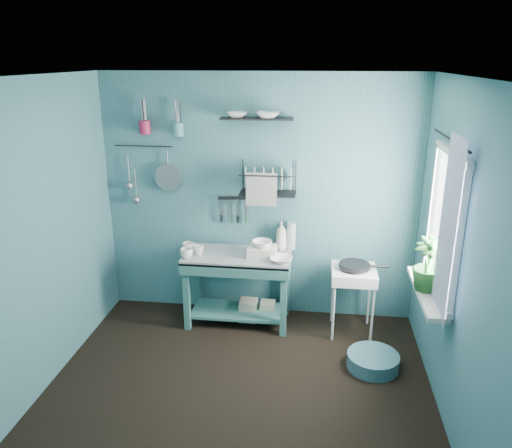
# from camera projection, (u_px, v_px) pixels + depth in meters

# --- Properties ---
(floor) EXTENTS (3.20, 3.20, 0.00)m
(floor) POSITION_uv_depth(u_px,v_px,m) (237.00, 396.00, 4.07)
(floor) COLOR black
(floor) RESTS_ON ground
(ceiling) EXTENTS (3.20, 3.20, 0.00)m
(ceiling) POSITION_uv_depth(u_px,v_px,m) (232.00, 77.00, 3.27)
(ceiling) COLOR silver
(ceiling) RESTS_ON ground
(wall_back) EXTENTS (3.20, 0.00, 3.20)m
(wall_back) POSITION_uv_depth(u_px,v_px,m) (259.00, 199.00, 5.08)
(wall_back) COLOR #396C75
(wall_back) RESTS_ON ground
(wall_front) EXTENTS (3.20, 0.00, 3.20)m
(wall_front) POSITION_uv_depth(u_px,v_px,m) (180.00, 377.00, 2.26)
(wall_front) COLOR #396C75
(wall_front) RESTS_ON ground
(wall_left) EXTENTS (0.00, 3.00, 3.00)m
(wall_left) POSITION_uv_depth(u_px,v_px,m) (31.00, 244.00, 3.86)
(wall_left) COLOR #396C75
(wall_left) RESTS_ON ground
(wall_right) EXTENTS (0.00, 3.00, 3.00)m
(wall_right) POSITION_uv_depth(u_px,v_px,m) (461.00, 265.00, 3.48)
(wall_right) COLOR #396C75
(wall_right) RESTS_ON ground
(work_counter) EXTENTS (1.14, 0.70, 0.75)m
(work_counter) POSITION_uv_depth(u_px,v_px,m) (238.00, 288.00, 5.10)
(work_counter) COLOR #346E6A
(work_counter) RESTS_ON floor
(mug_left) EXTENTS (0.12, 0.12, 0.10)m
(mug_left) POSITION_uv_depth(u_px,v_px,m) (186.00, 253.00, 4.87)
(mug_left) COLOR white
(mug_left) RESTS_ON work_counter
(mug_mid) EXTENTS (0.14, 0.14, 0.09)m
(mug_mid) POSITION_uv_depth(u_px,v_px,m) (199.00, 250.00, 4.95)
(mug_mid) COLOR white
(mug_mid) RESTS_ON work_counter
(mug_right) EXTENTS (0.17, 0.17, 0.10)m
(mug_right) POSITION_uv_depth(u_px,v_px,m) (188.00, 247.00, 5.02)
(mug_right) COLOR white
(mug_right) RESTS_ON work_counter
(wash_tub) EXTENTS (0.28, 0.22, 0.10)m
(wash_tub) POSITION_uv_depth(u_px,v_px,m) (262.00, 251.00, 4.91)
(wash_tub) COLOR silver
(wash_tub) RESTS_ON work_counter
(tub_bowl) EXTENTS (0.20, 0.19, 0.06)m
(tub_bowl) POSITION_uv_depth(u_px,v_px,m) (262.00, 244.00, 4.89)
(tub_bowl) COLOR white
(tub_bowl) RESTS_ON wash_tub
(soap_bottle) EXTENTS (0.12, 0.12, 0.30)m
(soap_bottle) POSITION_uv_depth(u_px,v_px,m) (281.00, 235.00, 5.07)
(soap_bottle) COLOR silver
(soap_bottle) RESTS_ON work_counter
(water_bottle) EXTENTS (0.09, 0.09, 0.28)m
(water_bottle) POSITION_uv_depth(u_px,v_px,m) (291.00, 236.00, 5.08)
(water_bottle) COLOR silver
(water_bottle) RESTS_ON work_counter
(counter_bowl) EXTENTS (0.22, 0.22, 0.05)m
(counter_bowl) POSITION_uv_depth(u_px,v_px,m) (281.00, 260.00, 4.78)
(counter_bowl) COLOR white
(counter_bowl) RESTS_ON work_counter
(hotplate_stand) EXTENTS (0.50, 0.50, 0.68)m
(hotplate_stand) POSITION_uv_depth(u_px,v_px,m) (352.00, 301.00, 4.92)
(hotplate_stand) COLOR white
(hotplate_stand) RESTS_ON floor
(frying_pan) EXTENTS (0.30, 0.30, 0.03)m
(frying_pan) POSITION_uv_depth(u_px,v_px,m) (354.00, 265.00, 4.80)
(frying_pan) COLOR black
(frying_pan) RESTS_ON hotplate_stand
(knife_strip) EXTENTS (0.32, 0.06, 0.03)m
(knife_strip) POSITION_uv_depth(u_px,v_px,m) (233.00, 198.00, 5.08)
(knife_strip) COLOR black
(knife_strip) RESTS_ON wall_back
(dish_rack) EXTENTS (0.57, 0.29, 0.32)m
(dish_rack) POSITION_uv_depth(u_px,v_px,m) (268.00, 178.00, 4.87)
(dish_rack) COLOR black
(dish_rack) RESTS_ON wall_back
(upper_shelf) EXTENTS (0.71, 0.22, 0.01)m
(upper_shelf) POSITION_uv_depth(u_px,v_px,m) (257.00, 119.00, 4.73)
(upper_shelf) COLOR black
(upper_shelf) RESTS_ON wall_back
(shelf_bowl_left) EXTENTS (0.21, 0.21, 0.05)m
(shelf_bowl_left) POSITION_uv_depth(u_px,v_px,m) (237.00, 123.00, 4.76)
(shelf_bowl_left) COLOR white
(shelf_bowl_left) RESTS_ON upper_shelf
(shelf_bowl_right) EXTENTS (0.23, 0.23, 0.06)m
(shelf_bowl_right) POSITION_uv_depth(u_px,v_px,m) (268.00, 119.00, 4.71)
(shelf_bowl_right) COLOR white
(shelf_bowl_right) RESTS_ON upper_shelf
(utensil_cup_magenta) EXTENTS (0.11, 0.11, 0.13)m
(utensil_cup_magenta) POSITION_uv_depth(u_px,v_px,m) (145.00, 127.00, 4.91)
(utensil_cup_magenta) COLOR #AD2047
(utensil_cup_magenta) RESTS_ON wall_back
(utensil_cup_teal) EXTENTS (0.11, 0.11, 0.13)m
(utensil_cup_teal) POSITION_uv_depth(u_px,v_px,m) (178.00, 129.00, 4.88)
(utensil_cup_teal) COLOR teal
(utensil_cup_teal) RESTS_ON wall_back
(colander) EXTENTS (0.28, 0.03, 0.28)m
(colander) POSITION_uv_depth(u_px,v_px,m) (168.00, 177.00, 5.08)
(colander) COLOR gray
(colander) RESTS_ON wall_back
(ladle_outer) EXTENTS (0.01, 0.01, 0.30)m
(ladle_outer) POSITION_uv_depth(u_px,v_px,m) (129.00, 169.00, 5.11)
(ladle_outer) COLOR gray
(ladle_outer) RESTS_ON wall_back
(ladle_inner) EXTENTS (0.01, 0.01, 0.30)m
(ladle_inner) POSITION_uv_depth(u_px,v_px,m) (135.00, 183.00, 5.15)
(ladle_inner) COLOR gray
(ladle_inner) RESTS_ON wall_back
(hook_rail) EXTENTS (0.60, 0.01, 0.01)m
(hook_rail) POSITION_uv_depth(u_px,v_px,m) (143.00, 146.00, 5.03)
(hook_rail) COLOR black
(hook_rail) RESTS_ON wall_back
(window_glass) EXTENTS (0.00, 1.10, 1.10)m
(window_glass) POSITION_uv_depth(u_px,v_px,m) (446.00, 224.00, 3.86)
(window_glass) COLOR white
(window_glass) RESTS_ON wall_right
(windowsill) EXTENTS (0.16, 0.95, 0.04)m
(windowsill) POSITION_uv_depth(u_px,v_px,m) (426.00, 292.00, 4.05)
(windowsill) COLOR white
(windowsill) RESTS_ON wall_right
(curtain) EXTENTS (0.00, 1.35, 1.35)m
(curtain) POSITION_uv_depth(u_px,v_px,m) (447.00, 230.00, 3.57)
(curtain) COLOR silver
(curtain) RESTS_ON wall_right
(curtain_rod) EXTENTS (0.02, 1.05, 0.02)m
(curtain_rod) POSITION_uv_depth(u_px,v_px,m) (450.00, 140.00, 3.65)
(curtain_rod) COLOR black
(curtain_rod) RESTS_ON wall_right
(potted_plant) EXTENTS (0.31, 0.31, 0.44)m
(potted_plant) POSITION_uv_depth(u_px,v_px,m) (428.00, 264.00, 3.99)
(potted_plant) COLOR #29682B
(potted_plant) RESTS_ON windowsill
(storage_tin_large) EXTENTS (0.18, 0.18, 0.22)m
(storage_tin_large) POSITION_uv_depth(u_px,v_px,m) (248.00, 310.00, 5.22)
(storage_tin_large) COLOR tan
(storage_tin_large) RESTS_ON floor
(storage_tin_small) EXTENTS (0.15, 0.15, 0.20)m
(storage_tin_small) POSITION_uv_depth(u_px,v_px,m) (268.00, 311.00, 5.23)
(storage_tin_small) COLOR tan
(storage_tin_small) RESTS_ON floor
(floor_basin) EXTENTS (0.46, 0.46, 0.13)m
(floor_basin) POSITION_uv_depth(u_px,v_px,m) (373.00, 361.00, 4.42)
(floor_basin) COLOR #406F7E
(floor_basin) RESTS_ON floor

